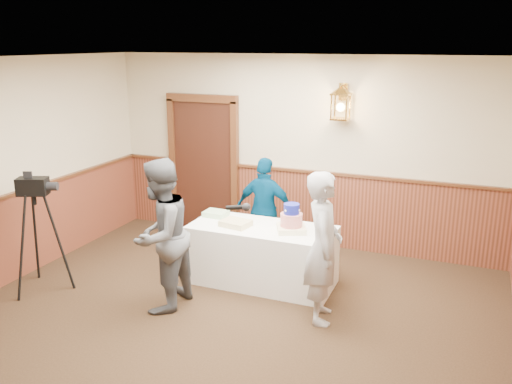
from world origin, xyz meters
TOP-DOWN VIEW (x-y plane):
  - ground at (0.00, 0.00)m, footprint 7.00×7.00m
  - room_shell at (-0.05, 0.45)m, footprint 6.02×7.02m
  - display_table at (0.01, 1.90)m, footprint 1.80×0.80m
  - tiered_cake at (0.39, 1.89)m, footprint 0.44×0.44m
  - sheet_cake_yellow at (-0.31, 1.80)m, footprint 0.39×0.33m
  - sheet_cake_green at (-0.71, 2.06)m, footprint 0.30×0.25m
  - interviewer at (-0.80, 0.86)m, footprint 1.50×0.86m
  - baker at (0.96, 1.28)m, footprint 0.56×0.70m
  - assistant_p at (-0.24, 2.64)m, footprint 0.87×0.38m
  - tv_camera_rig at (-2.44, 0.71)m, footprint 0.55×0.52m

SIDE VIEW (x-z plane):
  - ground at x=0.00m, z-range 0.00..0.00m
  - display_table at x=0.01m, z-range 0.00..0.75m
  - tv_camera_rig at x=-2.44m, z-range -0.07..1.35m
  - assistant_p at x=-0.24m, z-range 0.00..1.46m
  - sheet_cake_green at x=-0.71m, z-range 0.75..0.82m
  - sheet_cake_yellow at x=-0.31m, z-range 0.75..0.82m
  - baker at x=0.96m, z-range 0.00..1.68m
  - interviewer at x=-0.80m, z-range 0.00..1.75m
  - tiered_cake at x=0.39m, z-range 0.71..1.06m
  - room_shell at x=-0.05m, z-range 0.12..2.93m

